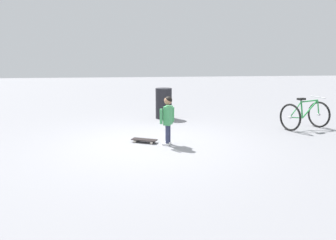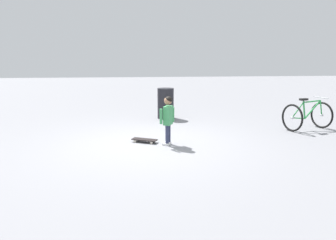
% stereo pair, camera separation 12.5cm
% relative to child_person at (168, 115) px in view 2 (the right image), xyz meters
% --- Properties ---
extents(ground_plane, '(50.00, 50.00, 0.00)m').
position_rel_child_person_xyz_m(ground_plane, '(-0.18, -0.34, -0.66)').
color(ground_plane, gray).
extents(child_person, '(0.28, 0.34, 1.06)m').
position_rel_child_person_xyz_m(child_person, '(0.00, 0.00, 0.00)').
color(child_person, '#2D3351').
rests_on(child_person, ground).
extents(skateboard, '(0.42, 0.60, 0.07)m').
position_rel_child_person_xyz_m(skateboard, '(-0.25, -0.50, -0.60)').
color(skateboard, black).
rests_on(skateboard, ground).
extents(bicycle_mid, '(0.96, 1.22, 0.85)m').
position_rel_child_person_xyz_m(bicycle_mid, '(-0.96, 3.80, -0.28)').
color(bicycle_mid, black).
rests_on(bicycle_mid, ground).
extents(trash_bin, '(0.51, 0.51, 0.95)m').
position_rel_child_person_xyz_m(trash_bin, '(-2.92, 0.27, -0.18)').
color(trash_bin, black).
rests_on(trash_bin, ground).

